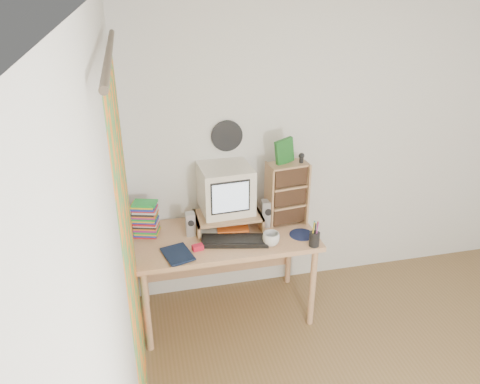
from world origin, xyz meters
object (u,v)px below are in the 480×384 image
desk (223,245)px  cd_rack (287,194)px  dvd_stack (146,221)px  diary (165,256)px  mug (271,239)px  keyboard (235,241)px  crt_monitor (227,190)px

desk → cd_rack: cd_rack is taller
dvd_stack → diary: dvd_stack is taller
dvd_stack → diary: bearing=-56.8°
desk → dvd_stack: (-0.58, 0.07, 0.26)m
mug → diary: 0.78m
cd_rack → diary: 1.07m
mug → diary: bearing=-179.1°
mug → diary: size_ratio=0.57×
dvd_stack → mug: 0.96m
desk → diary: diary is taller
dvd_stack → mug: dvd_stack is taller
keyboard → mug: size_ratio=3.90×
desk → crt_monitor: (0.05, 0.09, 0.44)m
desk → keyboard: bearing=-74.7°
mug → diary: mug is taller
desk → keyboard: size_ratio=2.79×
mug → keyboard: bearing=160.6°
cd_rack → crt_monitor: bearing=165.6°
dvd_stack → cd_rack: bearing=14.2°
cd_rack → dvd_stack: bearing=170.8°
keyboard → desk: bearing=117.9°
keyboard → diary: bearing=-156.5°
crt_monitor → dvd_stack: 0.66m
diary → keyboard: bearing=-3.6°
keyboard → cd_rack: (0.47, 0.22, 0.24)m
keyboard → mug: 0.27m
dvd_stack → diary: 0.40m
desk → diary: 0.58m
desk → cd_rack: bearing=2.7°
dvd_stack → cd_rack: cd_rack is taller
crt_monitor → mug: size_ratio=3.03×
keyboard → cd_rack: size_ratio=0.98×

